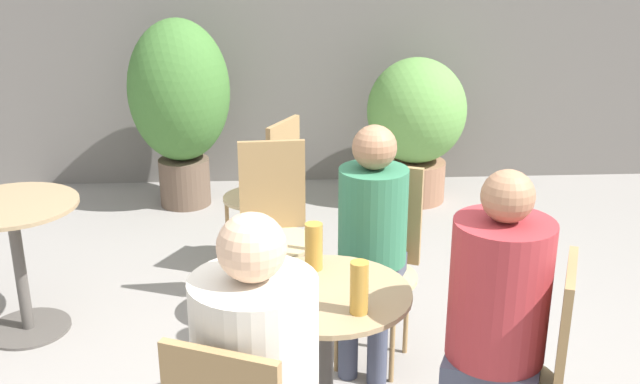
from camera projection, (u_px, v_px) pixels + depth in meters
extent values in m
cylinder|color=#514C47|center=(326.00, 372.00, 2.92)|extent=(0.06, 0.06, 0.67)
cylinder|color=#997F5B|center=(326.00, 293.00, 2.80)|extent=(0.65, 0.65, 0.02)
cylinder|color=#514C47|center=(29.00, 328.00, 3.90)|extent=(0.43, 0.43, 0.01)
cylinder|color=#514C47|center=(20.00, 269.00, 3.79)|extent=(0.06, 0.06, 0.67)
cylinder|color=#997F5B|center=(10.00, 205.00, 3.67)|extent=(0.65, 0.65, 0.02)
cylinder|color=tan|center=(502.00, 384.00, 2.67)|extent=(0.41, 0.41, 0.02)
cube|color=#9E7A4C|center=(564.00, 331.00, 2.52)|extent=(0.16, 0.33, 0.48)
cylinder|color=tan|center=(373.00, 277.00, 3.47)|extent=(0.41, 0.41, 0.02)
cylinder|color=#9E7A4C|center=(406.00, 313.00, 3.63)|extent=(0.02, 0.02, 0.44)
cylinder|color=#9E7A4C|center=(354.00, 304.00, 3.71)|extent=(0.02, 0.02, 0.44)
cylinder|color=#9E7A4C|center=(392.00, 340.00, 3.39)|extent=(0.02, 0.02, 0.44)
cylinder|color=#9E7A4C|center=(337.00, 329.00, 3.48)|extent=(0.02, 0.02, 0.44)
cube|color=#9E7A4C|center=(385.00, 213.00, 3.55)|extent=(0.33, 0.16, 0.48)
cylinder|color=tan|center=(257.00, 198.00, 4.47)|extent=(0.41, 0.41, 0.02)
cylinder|color=#9E7A4C|center=(266.00, 245.00, 4.38)|extent=(0.02, 0.02, 0.44)
cylinder|color=#9E7A4C|center=(288.00, 229.00, 4.61)|extent=(0.02, 0.02, 0.44)
cylinder|color=#9E7A4C|center=(228.00, 237.00, 4.49)|extent=(0.02, 0.02, 0.44)
cylinder|color=#9E7A4C|center=(251.00, 222.00, 4.72)|extent=(0.02, 0.02, 0.44)
cube|color=#9E7A4C|center=(284.00, 162.00, 4.31)|extent=(0.20, 0.32, 0.48)
cylinder|color=tan|center=(275.00, 243.00, 3.85)|extent=(0.41, 0.41, 0.02)
cylinder|color=#9E7A4C|center=(299.00, 271.00, 4.06)|extent=(0.02, 0.02, 0.44)
cylinder|color=#9E7A4C|center=(250.00, 273.00, 4.04)|extent=(0.02, 0.02, 0.44)
cylinder|color=#9E7A4C|center=(304.00, 293.00, 3.82)|extent=(0.02, 0.02, 0.44)
cylinder|color=#9E7A4C|center=(251.00, 296.00, 3.79)|extent=(0.02, 0.02, 0.44)
cube|color=#9E7A4C|center=(272.00, 185.00, 3.93)|extent=(0.35, 0.05, 0.48)
cylinder|color=beige|center=(255.00, 352.00, 2.20)|extent=(0.38, 0.38, 0.47)
sphere|color=#DBAD89|center=(252.00, 247.00, 2.09)|extent=(0.20, 0.20, 0.20)
cube|color=#42475B|center=(492.00, 367.00, 2.66)|extent=(0.41, 0.40, 0.10)
cylinder|color=#9E2D33|center=(499.00, 290.00, 2.56)|extent=(0.34, 0.34, 0.51)
sphere|color=#9E7051|center=(508.00, 196.00, 2.44)|extent=(0.18, 0.18, 0.18)
cylinder|color=#42475B|center=(348.00, 335.00, 3.44)|extent=(0.09, 0.09, 0.44)
cylinder|color=#42475B|center=(378.00, 340.00, 3.39)|extent=(0.09, 0.09, 0.44)
cube|color=#42475B|center=(371.00, 270.00, 3.42)|extent=(0.36, 0.37, 0.09)
cylinder|color=#337551|center=(373.00, 216.00, 3.33)|extent=(0.31, 0.31, 0.44)
sphere|color=#9E7051|center=(375.00, 147.00, 3.22)|extent=(0.20, 0.20, 0.20)
cylinder|color=#B28433|center=(359.00, 288.00, 2.61)|extent=(0.07, 0.07, 0.19)
cylinder|color=#B28433|center=(314.00, 246.00, 2.94)|extent=(0.07, 0.07, 0.19)
cylinder|color=brown|center=(185.00, 181.00, 5.60)|extent=(0.38, 0.38, 0.35)
ellipsoid|color=#427533|center=(179.00, 91.00, 5.37)|extent=(0.73, 0.73, 1.03)
cylinder|color=#93664C|center=(413.00, 180.00, 5.70)|extent=(0.47, 0.47, 0.31)
ellipsoid|color=#609947|center=(417.00, 111.00, 5.52)|extent=(0.73, 0.73, 0.78)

